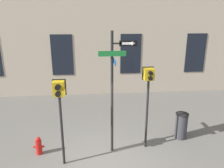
{
  "coord_description": "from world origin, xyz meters",
  "views": [
    {
      "loc": [
        -0.34,
        -5.95,
        4.5
      ],
      "look_at": [
        0.3,
        0.72,
        2.46
      ],
      "focal_mm": 35.0,
      "sensor_mm": 36.0,
      "label": 1
    }
  ],
  "objects_px": {
    "pedestrian_signal_right": "(148,86)",
    "trash_bin": "(181,126)",
    "pedestrian_signal_left": "(60,99)",
    "fire_hydrant": "(39,146)",
    "street_sign_pole": "(114,85)"
  },
  "relations": [
    {
      "from": "street_sign_pole",
      "to": "pedestrian_signal_right",
      "type": "bearing_deg",
      "value": 6.34
    },
    {
      "from": "fire_hydrant",
      "to": "pedestrian_signal_right",
      "type": "bearing_deg",
      "value": 1.19
    },
    {
      "from": "pedestrian_signal_right",
      "to": "fire_hydrant",
      "type": "bearing_deg",
      "value": -178.81
    },
    {
      "from": "pedestrian_signal_left",
      "to": "trash_bin",
      "type": "distance_m",
      "value": 4.82
    },
    {
      "from": "pedestrian_signal_right",
      "to": "trash_bin",
      "type": "relative_size",
      "value": 2.89
    },
    {
      "from": "pedestrian_signal_right",
      "to": "trash_bin",
      "type": "distance_m",
      "value": 2.39
    },
    {
      "from": "street_sign_pole",
      "to": "fire_hydrant",
      "type": "relative_size",
      "value": 6.43
    },
    {
      "from": "street_sign_pole",
      "to": "pedestrian_signal_left",
      "type": "xyz_separation_m",
      "value": [
        -1.67,
        -0.57,
        -0.23
      ]
    },
    {
      "from": "trash_bin",
      "to": "pedestrian_signal_right",
      "type": "bearing_deg",
      "value": -162.01
    },
    {
      "from": "street_sign_pole",
      "to": "trash_bin",
      "type": "height_order",
      "value": "street_sign_pole"
    },
    {
      "from": "pedestrian_signal_left",
      "to": "fire_hydrant",
      "type": "height_order",
      "value": "pedestrian_signal_left"
    },
    {
      "from": "street_sign_pole",
      "to": "trash_bin",
      "type": "relative_size",
      "value": 4.05
    },
    {
      "from": "pedestrian_signal_right",
      "to": "trash_bin",
      "type": "bearing_deg",
      "value": 17.99
    },
    {
      "from": "pedestrian_signal_left",
      "to": "pedestrian_signal_right",
      "type": "bearing_deg",
      "value": 13.86
    },
    {
      "from": "pedestrian_signal_right",
      "to": "fire_hydrant",
      "type": "xyz_separation_m",
      "value": [
        -3.75,
        -0.08,
        -1.99
      ]
    }
  ]
}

